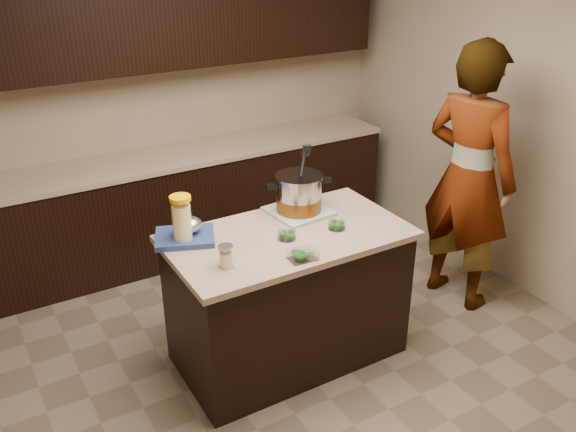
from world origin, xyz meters
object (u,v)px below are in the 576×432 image
Objects in this scene: island at (288,296)px; person at (469,178)px; stock_pot at (299,195)px; lemonade_pitcher at (182,222)px.

island is 1.56m from person.
stock_pot is (0.21, 0.22, 0.57)m from island.
lemonade_pitcher is (-0.59, 0.20, 0.59)m from island.
island is 4.89× the size of lemonade_pitcher.
lemonade_pitcher is 0.15× the size of person.
stock_pot is at bearing 1.51° from lemonade_pitcher.
stock_pot is at bearing 67.87° from person.
lemonade_pitcher is at bearing 72.74° from person.
stock_pot is 0.22× the size of person.
island is 0.65m from stock_pot.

